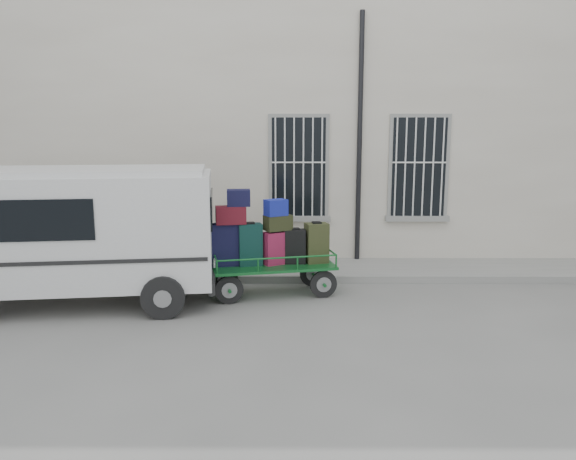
{
  "coord_description": "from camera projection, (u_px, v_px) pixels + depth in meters",
  "views": [
    {
      "loc": [
        -0.59,
        -9.69,
        3.14
      ],
      "look_at": [
        -0.63,
        1.0,
        1.18
      ],
      "focal_mm": 35.0,
      "sensor_mm": 36.0,
      "label": 1
    }
  ],
  "objects": [
    {
      "name": "sidewalk",
      "position": [
        317.0,
        270.0,
        12.24
      ],
      "size": [
        24.0,
        1.7,
        0.15
      ],
      "primitive_type": "cube",
      "color": "gray",
      "rests_on": "ground"
    },
    {
      "name": "ground",
      "position": [
        323.0,
        304.0,
        10.09
      ],
      "size": [
        80.0,
        80.0,
        0.0
      ],
      "primitive_type": "plane",
      "color": "slate",
      "rests_on": "ground"
    },
    {
      "name": "van",
      "position": [
        76.0,
        227.0,
        9.9
      ],
      "size": [
        5.05,
        2.67,
        2.43
      ],
      "rotation": [
        0.0,
        0.0,
        0.13
      ],
      "color": "white",
      "rests_on": "ground"
    },
    {
      "name": "building",
      "position": [
        312.0,
        132.0,
        14.96
      ],
      "size": [
        24.0,
        5.15,
        6.0
      ],
      "color": "beige",
      "rests_on": "ground"
    },
    {
      "name": "luggage_cart",
      "position": [
        268.0,
        246.0,
        10.51
      ],
      "size": [
        2.74,
        1.51,
        2.02
      ],
      "rotation": [
        0.0,
        0.0,
        0.22
      ],
      "color": "black",
      "rests_on": "ground"
    }
  ]
}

